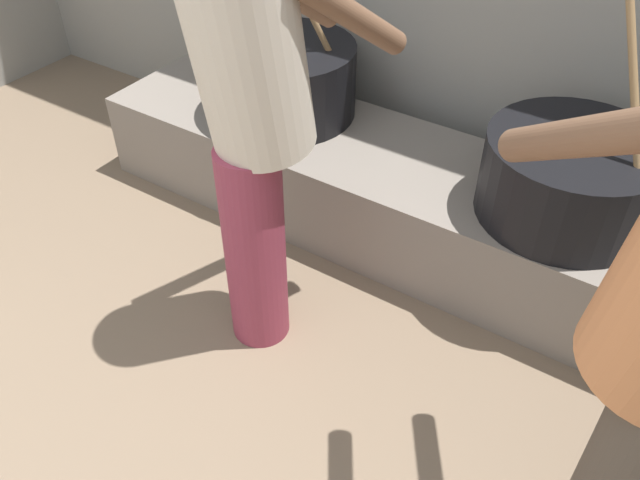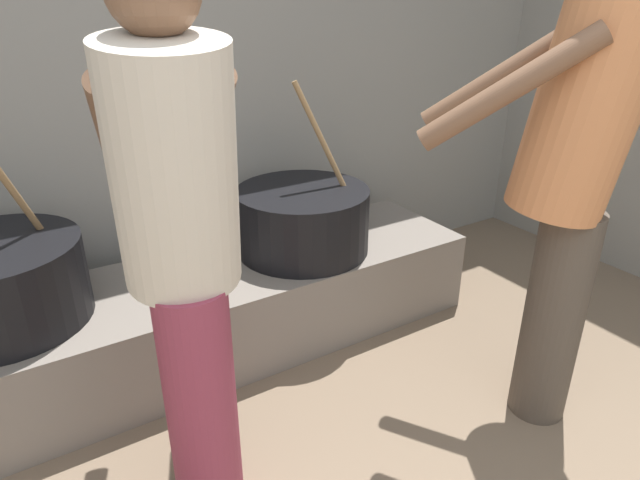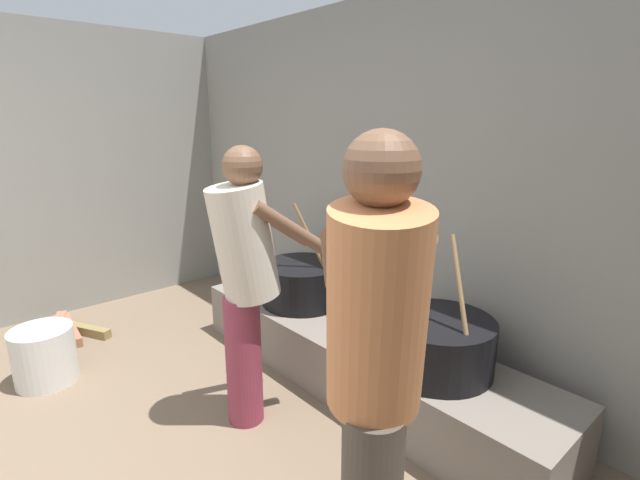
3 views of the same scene
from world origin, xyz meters
TOP-DOWN VIEW (x-y plane):
  - block_enclosure_rear at (0.00, 2.66)m, footprint 5.30×0.20m
  - hearth_ledge at (0.06, 2.14)m, footprint 2.65×0.60m
  - cooking_pot_main at (0.66, 2.14)m, footprint 0.59×0.59m
  - cooking_pot_secondary at (-0.53, 2.19)m, footprint 0.58×0.58m
  - cook_in_cream_shirt at (-0.10, 1.44)m, footprint 0.46×0.70m
  - cook_in_orange_shirt at (1.07, 1.17)m, footprint 0.71×0.70m
  - bucket_white_plastic at (-1.30, 0.65)m, footprint 0.38×0.38m
  - firewood_pile at (-1.98, 0.93)m, footprint 0.67×0.52m

SIDE VIEW (x-z plane):
  - firewood_pile at x=-1.98m, z-range 0.00..0.07m
  - bucket_white_plastic at x=-1.30m, z-range 0.00..0.37m
  - hearth_ledge at x=0.06m, z-range 0.00..0.37m
  - cooking_pot_main at x=0.66m, z-range 0.15..0.89m
  - cooking_pot_secondary at x=-0.53m, z-range 0.15..0.90m
  - cook_in_cream_shirt at x=-0.10m, z-range 0.11..1.66m
  - cook_in_orange_shirt at x=1.07m, z-range 0.12..1.78m
  - block_enclosure_rear at x=0.00m, z-range 0.00..2.43m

